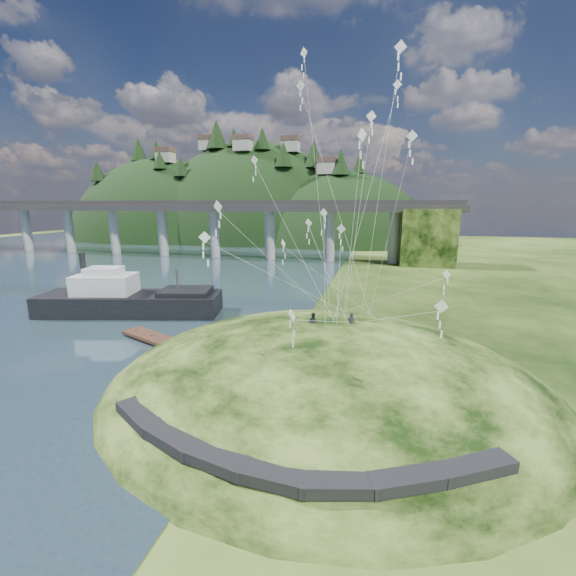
# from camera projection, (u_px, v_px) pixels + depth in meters

# --- Properties ---
(ground) EXTENTS (320.00, 320.00, 0.00)m
(ground) POSITION_uv_depth(u_px,v_px,m) (221.00, 387.00, 30.46)
(ground) COLOR black
(ground) RESTS_ON ground
(grass_hill) EXTENTS (36.00, 32.00, 13.00)m
(grass_hill) POSITION_uv_depth(u_px,v_px,m) (325.00, 404.00, 30.82)
(grass_hill) COLOR black
(grass_hill) RESTS_ON ground
(footpath) EXTENTS (22.29, 5.84, 0.83)m
(footpath) POSITION_uv_depth(u_px,v_px,m) (280.00, 455.00, 19.03)
(footpath) COLOR black
(footpath) RESTS_ON ground
(bridge) EXTENTS (160.00, 11.00, 15.00)m
(bridge) POSITION_uv_depth(u_px,v_px,m) (234.00, 221.00, 100.97)
(bridge) COLOR #2D2B2B
(bridge) RESTS_ON ground
(far_ridge) EXTENTS (153.00, 70.00, 94.50)m
(far_ridge) POSITION_uv_depth(u_px,v_px,m) (243.00, 257.00, 158.06)
(far_ridge) COLOR black
(far_ridge) RESTS_ON ground
(work_barge) EXTENTS (23.90, 11.39, 8.08)m
(work_barge) POSITION_uv_depth(u_px,v_px,m) (127.00, 299.00, 50.40)
(work_barge) COLOR black
(work_barge) RESTS_ON ground
(wooden_dock) EXTENTS (13.46, 7.37, 0.98)m
(wooden_dock) POSITION_uv_depth(u_px,v_px,m) (169.00, 343.00, 38.91)
(wooden_dock) COLOR #392117
(wooden_dock) RESTS_ON ground
(kite_flyers) EXTENTS (3.80, 1.33, 1.73)m
(kite_flyers) POSITION_uv_depth(u_px,v_px,m) (327.00, 313.00, 30.50)
(kite_flyers) COLOR #22262D
(kite_flyers) RESTS_ON ground
(kite_swarm) EXTENTS (18.11, 17.19, 20.66)m
(kite_swarm) POSITION_uv_depth(u_px,v_px,m) (330.00, 174.00, 29.42)
(kite_swarm) COLOR silver
(kite_swarm) RESTS_ON ground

